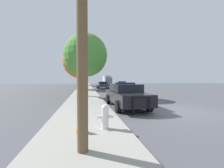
{
  "coord_description": "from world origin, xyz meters",
  "views": [
    {
      "loc": [
        -5.09,
        -7.86,
        1.84
      ],
      "look_at": [
        -1.72,
        10.83,
        1.22
      ],
      "focal_mm": 24.0,
      "sensor_mm": 36.0,
      "label": 1
    }
  ],
  "objects_px": {
    "traffic_light": "(91,72)",
    "car_background_midblock": "(103,85)",
    "tree_sidewalk_near": "(86,55)",
    "police_car": "(126,95)",
    "car_background_oncoming": "(122,84)",
    "box_truck": "(107,80)",
    "tree_sidewalk_far": "(81,66)",
    "traffic_cone": "(81,124)",
    "fire_hydrant": "(105,116)",
    "tree_sidewalk_mid": "(81,60)"
  },
  "relations": [
    {
      "from": "police_car",
      "to": "traffic_cone",
      "type": "xyz_separation_m",
      "value": [
        -2.77,
        -4.65,
        -0.41
      ]
    },
    {
      "from": "tree_sidewalk_near",
      "to": "tree_sidewalk_mid",
      "type": "xyz_separation_m",
      "value": [
        -0.75,
        10.56,
        0.76
      ]
    },
    {
      "from": "car_background_oncoming",
      "to": "police_car",
      "type": "bearing_deg",
      "value": 80.53
    },
    {
      "from": "traffic_light",
      "to": "car_background_midblock",
      "type": "height_order",
      "value": "traffic_light"
    },
    {
      "from": "box_truck",
      "to": "tree_sidewalk_far",
      "type": "xyz_separation_m",
      "value": [
        -8.53,
        -8.93,
        3.9
      ]
    },
    {
      "from": "police_car",
      "to": "car_background_midblock",
      "type": "distance_m",
      "value": 18.83
    },
    {
      "from": "car_background_midblock",
      "to": "tree_sidewalk_near",
      "type": "height_order",
      "value": "tree_sidewalk_near"
    },
    {
      "from": "tree_sidewalk_near",
      "to": "tree_sidewalk_mid",
      "type": "relative_size",
      "value": 0.79
    },
    {
      "from": "fire_hydrant",
      "to": "box_truck",
      "type": "bearing_deg",
      "value": 81.6
    },
    {
      "from": "traffic_cone",
      "to": "police_car",
      "type": "bearing_deg",
      "value": 59.23
    },
    {
      "from": "traffic_light",
      "to": "car_background_oncoming",
      "type": "xyz_separation_m",
      "value": [
        6.26,
        -2.31,
        -2.57
      ]
    },
    {
      "from": "traffic_light",
      "to": "traffic_cone",
      "type": "xyz_separation_m",
      "value": [
        -1.5,
        -28.4,
        -2.92
      ]
    },
    {
      "from": "tree_sidewalk_near",
      "to": "traffic_cone",
      "type": "relative_size",
      "value": 11.8
    },
    {
      "from": "car_background_oncoming",
      "to": "tree_sidewalk_near",
      "type": "distance_m",
      "value": 17.79
    },
    {
      "from": "traffic_light",
      "to": "tree_sidewalk_mid",
      "type": "height_order",
      "value": "tree_sidewalk_mid"
    },
    {
      "from": "tree_sidewalk_far",
      "to": "traffic_cone",
      "type": "distance_m",
      "value": 37.86
    },
    {
      "from": "car_background_oncoming",
      "to": "tree_sidewalk_far",
      "type": "height_order",
      "value": "tree_sidewalk_far"
    },
    {
      "from": "tree_sidewalk_mid",
      "to": "tree_sidewalk_far",
      "type": "xyz_separation_m",
      "value": [
        -0.36,
        16.57,
        0.57
      ]
    },
    {
      "from": "car_background_midblock",
      "to": "box_truck",
      "type": "distance_m",
      "value": 23.36
    },
    {
      "from": "traffic_light",
      "to": "fire_hydrant",
      "type": "bearing_deg",
      "value": -91.44
    },
    {
      "from": "traffic_light",
      "to": "police_car",
      "type": "bearing_deg",
      "value": -86.95
    },
    {
      "from": "police_car",
      "to": "car_background_midblock",
      "type": "xyz_separation_m",
      "value": [
        0.64,
        18.82,
        -0.07
      ]
    },
    {
      "from": "traffic_light",
      "to": "tree_sidewalk_mid",
      "type": "xyz_separation_m",
      "value": [
        -2.06,
        -7.47,
        1.66
      ]
    },
    {
      "from": "fire_hydrant",
      "to": "box_truck",
      "type": "relative_size",
      "value": 0.11
    },
    {
      "from": "traffic_light",
      "to": "car_background_midblock",
      "type": "relative_size",
      "value": 1.11
    },
    {
      "from": "box_truck",
      "to": "tree_sidewalk_near",
      "type": "bearing_deg",
      "value": 77.84
    },
    {
      "from": "box_truck",
      "to": "tree_sidewalk_mid",
      "type": "distance_m",
      "value": 26.99
    },
    {
      "from": "car_background_oncoming",
      "to": "tree_sidewalk_mid",
      "type": "relative_size",
      "value": 0.58
    },
    {
      "from": "tree_sidewalk_near",
      "to": "tree_sidewalk_far",
      "type": "bearing_deg",
      "value": 92.32
    },
    {
      "from": "box_truck",
      "to": "tree_sidewalk_far",
      "type": "height_order",
      "value": "tree_sidewalk_far"
    },
    {
      "from": "car_background_oncoming",
      "to": "fire_hydrant",
      "type": "bearing_deg",
      "value": 78.56
    },
    {
      "from": "police_car",
      "to": "tree_sidewalk_mid",
      "type": "bearing_deg",
      "value": -80.23
    },
    {
      "from": "traffic_light",
      "to": "car_background_oncoming",
      "type": "distance_m",
      "value": 7.15
    },
    {
      "from": "car_background_midblock",
      "to": "tree_sidewalk_near",
      "type": "relative_size",
      "value": 0.65
    },
    {
      "from": "box_truck",
      "to": "tree_sidewalk_far",
      "type": "distance_m",
      "value": 12.95
    },
    {
      "from": "traffic_light",
      "to": "box_truck",
      "type": "distance_m",
      "value": 19.11
    },
    {
      "from": "tree_sidewalk_near",
      "to": "tree_sidewalk_mid",
      "type": "distance_m",
      "value": 10.61
    },
    {
      "from": "fire_hydrant",
      "to": "box_truck",
      "type": "height_order",
      "value": "box_truck"
    },
    {
      "from": "box_truck",
      "to": "car_background_midblock",
      "type": "bearing_deg",
      "value": 79.11
    },
    {
      "from": "car_background_oncoming",
      "to": "box_truck",
      "type": "bearing_deg",
      "value": -85.95
    },
    {
      "from": "tree_sidewalk_mid",
      "to": "traffic_cone",
      "type": "distance_m",
      "value": 21.43
    },
    {
      "from": "tree_sidewalk_far",
      "to": "fire_hydrant",
      "type": "bearing_deg",
      "value": -87.38
    },
    {
      "from": "car_background_midblock",
      "to": "tree_sidewalk_far",
      "type": "xyz_separation_m",
      "value": [
        -4.32,
        14.03,
        4.81
      ]
    },
    {
      "from": "car_background_oncoming",
      "to": "tree_sidewalk_far",
      "type": "xyz_separation_m",
      "value": [
        -8.68,
        11.41,
        4.8
      ]
    },
    {
      "from": "fire_hydrant",
      "to": "tree_sidewalk_far",
      "type": "height_order",
      "value": "tree_sidewalk_far"
    },
    {
      "from": "tree_sidewalk_near",
      "to": "traffic_light",
      "type": "bearing_deg",
      "value": 85.83
    },
    {
      "from": "fire_hydrant",
      "to": "traffic_light",
      "type": "relative_size",
      "value": 0.19
    },
    {
      "from": "tree_sidewalk_far",
      "to": "box_truck",
      "type": "bearing_deg",
      "value": 46.31
    },
    {
      "from": "police_car",
      "to": "car_background_oncoming",
      "type": "height_order",
      "value": "police_car"
    },
    {
      "from": "car_background_midblock",
      "to": "traffic_cone",
      "type": "xyz_separation_m",
      "value": [
        -3.41,
        -23.47,
        -0.34
      ]
    }
  ]
}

